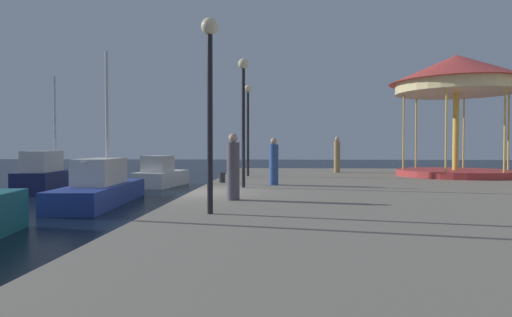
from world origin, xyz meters
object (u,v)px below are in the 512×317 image
at_px(bollard_south, 237,169).
at_px(person_by_the_water, 233,169).
at_px(person_near_carousel, 337,156).
at_px(person_far_corner, 274,163).
at_px(sailboat_navy, 49,176).
at_px(lamp_post_mid_promenade, 243,100).
at_px(carousel, 456,85).
at_px(bollard_north, 222,177).
at_px(sailboat_blue, 100,187).
at_px(motorboat_white, 161,175).
at_px(lamp_post_far_end, 248,114).
at_px(lamp_post_near_edge, 210,79).

xyz_separation_m(bollard_south, person_by_the_water, (1.19, -12.31, 0.63)).
relative_size(bollard_south, person_by_the_water, 0.23).
bearing_deg(person_near_carousel, person_far_corner, -112.57).
height_order(sailboat_navy, bollard_south, sailboat_navy).
height_order(sailboat_navy, lamp_post_mid_promenade, sailboat_navy).
bearing_deg(person_by_the_water, carousel, 45.93).
relative_size(bollard_north, person_by_the_water, 0.23).
relative_size(sailboat_blue, motorboat_white, 1.53).
bearing_deg(bollard_north, person_far_corner, -23.06).
height_order(sailboat_blue, carousel, carousel).
relative_size(carousel, lamp_post_far_end, 1.42).
xyz_separation_m(sailboat_navy, person_by_the_water, (10.37, -9.76, 0.87)).
bearing_deg(bollard_south, person_by_the_water, -84.49).
bearing_deg(bollard_north, lamp_post_far_end, 80.03).
height_order(bollard_north, person_near_carousel, person_near_carousel).
relative_size(bollard_north, person_far_corner, 0.23).
height_order(lamp_post_mid_promenade, person_by_the_water, lamp_post_mid_promenade).
distance_m(bollard_south, person_near_carousel, 5.53).
distance_m(sailboat_navy, person_near_carousel, 14.96).
height_order(sailboat_blue, bollard_south, sailboat_blue).
distance_m(bollard_north, person_far_corner, 2.30).
distance_m(carousel, lamp_post_far_end, 9.99).
relative_size(carousel, lamp_post_mid_promenade, 1.39).
bearing_deg(bollard_north, person_by_the_water, -79.19).
bearing_deg(motorboat_white, person_far_corner, -50.37).
distance_m(carousel, person_far_corner, 10.62).
relative_size(lamp_post_far_end, person_near_carousel, 2.24).
xyz_separation_m(sailboat_navy, sailboat_blue, (4.70, -4.88, -0.10)).
bearing_deg(lamp_post_mid_promenade, carousel, 33.37).
height_order(lamp_post_near_edge, person_by_the_water, lamp_post_near_edge).
distance_m(lamp_post_mid_promenade, person_far_corner, 2.67).
relative_size(carousel, bollard_south, 15.45).
height_order(lamp_post_near_edge, lamp_post_mid_promenade, lamp_post_mid_promenade).
distance_m(bollard_south, person_by_the_water, 12.39).
distance_m(sailboat_navy, person_by_the_water, 14.27).
height_order(carousel, bollard_south, carousel).
distance_m(lamp_post_far_end, person_by_the_water, 9.74).
bearing_deg(person_near_carousel, person_by_the_water, -108.84).
bearing_deg(bollard_south, lamp_post_mid_promenade, -82.55).
xyz_separation_m(sailboat_blue, motorboat_white, (0.24, 7.50, -0.02)).
bearing_deg(person_near_carousel, lamp_post_mid_promenade, -115.63).
bearing_deg(person_by_the_water, bollard_north, 100.81).
distance_m(carousel, lamp_post_near_edge, 15.75).
height_order(person_near_carousel, person_by_the_water, person_near_carousel).
distance_m(sailboat_blue, motorboat_white, 7.51).
height_order(sailboat_blue, lamp_post_near_edge, sailboat_blue).
distance_m(carousel, person_by_the_water, 14.16).
relative_size(sailboat_navy, carousel, 0.95).
relative_size(carousel, person_far_corner, 3.57).
bearing_deg(bollard_north, bollard_south, 91.15).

